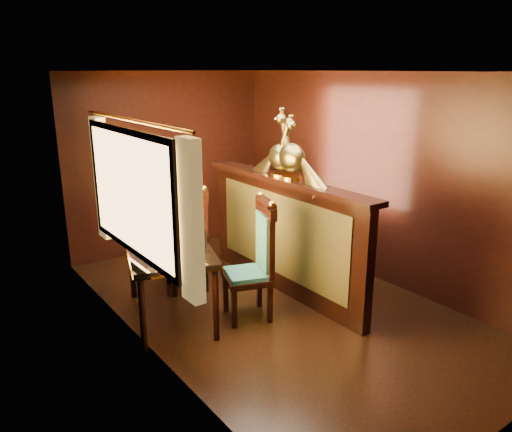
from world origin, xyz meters
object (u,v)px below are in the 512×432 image
object	(u,v)px
peacock_left	(292,145)
peacock_right	(281,146)
dining_table	(168,252)
chair_right	(195,233)
chair_left	(258,255)

from	to	relation	value
peacock_left	peacock_right	world-z (taller)	peacock_left
dining_table	peacock_left	world-z (taller)	peacock_left
dining_table	chair_right	size ratio (longest dim) A/B	1.21
chair_left	chair_right	bearing A→B (deg)	118.50
chair_left	peacock_right	world-z (taller)	peacock_right
dining_table	chair_left	xyz separation A→B (m)	(0.77, -0.52, -0.05)
chair_right	dining_table	bearing A→B (deg)	-123.72
peacock_left	dining_table	bearing A→B (deg)	167.79
chair_left	peacock_left	xyz separation A→B (m)	(0.61, 0.22, 1.06)
peacock_left	peacock_right	xyz separation A→B (m)	(0.00, 0.20, -0.03)
peacock_right	chair_left	bearing A→B (deg)	-145.76
dining_table	chair_left	size ratio (longest dim) A/B	1.19
chair_right	peacock_right	size ratio (longest dim) A/B	1.84
chair_right	peacock_left	size ratio (longest dim) A/B	1.68
chair_right	peacock_right	distance (m)	1.44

